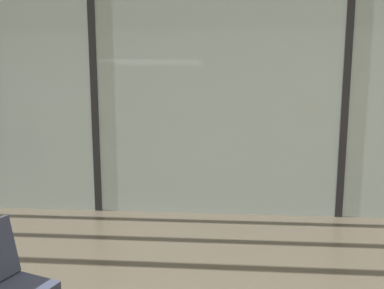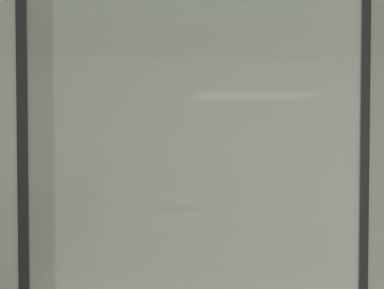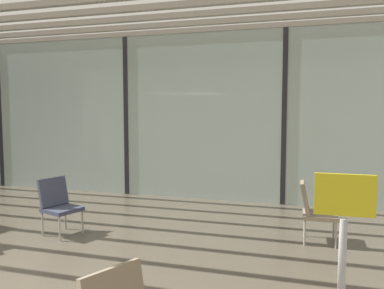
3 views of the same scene
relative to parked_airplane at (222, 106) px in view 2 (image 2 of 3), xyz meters
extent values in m
cube|color=#A3B7B2|center=(0.81, -4.09, -0.45)|extent=(14.00, 0.08, 3.56)
cube|color=black|center=(-2.69, -4.09, -0.45)|extent=(0.10, 0.12, 3.56)
cube|color=black|center=(0.81, -4.09, -0.45)|extent=(0.10, 0.12, 3.56)
ellipsoid|color=silver|center=(0.33, 0.00, 0.00)|extent=(13.74, 4.47, 4.47)
sphere|color=black|center=(-3.45, -2.06, 0.34)|extent=(0.28, 0.28, 0.28)
sphere|color=black|center=(-2.55, -2.06, 0.34)|extent=(0.28, 0.28, 0.28)
sphere|color=black|center=(-1.65, -2.06, 0.34)|extent=(0.28, 0.28, 0.28)
sphere|color=black|center=(-0.75, -2.06, 0.34)|extent=(0.28, 0.28, 0.28)
sphere|color=black|center=(0.15, -2.06, 0.34)|extent=(0.28, 0.28, 0.28)
sphere|color=black|center=(1.05, -2.06, 0.34)|extent=(0.28, 0.28, 0.28)
camera|label=1|loc=(2.64, -9.44, -0.40)|focal=35.25mm
camera|label=2|loc=(-1.51, -8.62, -0.51)|focal=41.66mm
camera|label=3|loc=(4.77, -12.17, -0.32)|focal=36.36mm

